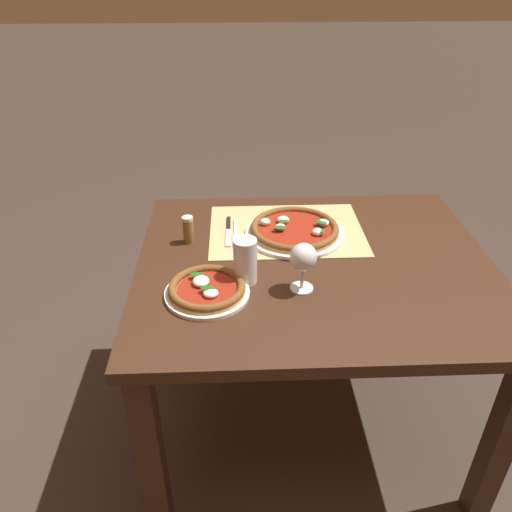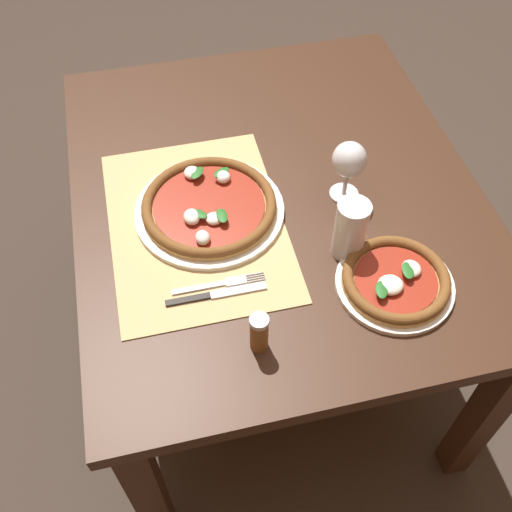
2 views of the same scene
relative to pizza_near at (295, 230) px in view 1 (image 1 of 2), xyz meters
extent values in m
plane|color=#382D26|center=(-0.05, 0.17, -0.76)|extent=(24.00, 24.00, 0.00)
cube|color=#382114|center=(-0.05, 0.17, -0.04)|extent=(1.16, 0.97, 0.04)
cube|color=#382114|center=(-0.57, -0.26, -0.41)|extent=(0.07, 0.07, 0.70)
cube|color=#382114|center=(0.47, -0.26, -0.41)|extent=(0.07, 0.07, 0.70)
cube|color=#382114|center=(-0.57, 0.60, -0.41)|extent=(0.07, 0.07, 0.70)
cube|color=#382114|center=(0.47, 0.60, -0.41)|extent=(0.07, 0.07, 0.70)
cube|color=tan|center=(0.03, -0.04, -0.02)|extent=(0.55, 0.40, 0.00)
cylinder|color=silver|center=(0.00, 0.00, -0.01)|extent=(0.35, 0.35, 0.01)
cylinder|color=tan|center=(0.00, 0.00, 0.00)|extent=(0.31, 0.31, 0.01)
torus|color=brown|center=(0.00, 0.00, 0.01)|extent=(0.31, 0.31, 0.02)
cylinder|color=maroon|center=(0.00, 0.00, 0.00)|extent=(0.26, 0.26, 0.00)
ellipsoid|color=silver|center=(0.05, 0.00, 0.01)|extent=(0.04, 0.04, 0.02)
ellipsoid|color=silver|center=(-0.07, 0.05, 0.02)|extent=(0.04, 0.04, 0.03)
ellipsoid|color=silver|center=(0.10, -0.03, 0.02)|extent=(0.04, 0.03, 0.03)
ellipsoid|color=silver|center=(0.04, -0.05, 0.02)|extent=(0.05, 0.04, 0.03)
ellipsoid|color=silver|center=(-0.10, -0.02, 0.01)|extent=(0.04, 0.04, 0.02)
ellipsoid|color=#1E5B1E|center=(0.05, 0.02, 0.02)|extent=(0.04, 0.03, 0.00)
ellipsoid|color=#1E5B1E|center=(0.04, -0.03, 0.02)|extent=(0.05, 0.05, 0.00)
ellipsoid|color=#1E5B1E|center=(-0.09, -0.01, 0.02)|extent=(0.05, 0.04, 0.00)
ellipsoid|color=#1E5B1E|center=(-0.08, 0.05, 0.02)|extent=(0.04, 0.05, 0.00)
cylinder|color=silver|center=(0.30, 0.34, -0.02)|extent=(0.25, 0.25, 0.01)
cylinder|color=tan|center=(0.30, 0.34, -0.01)|extent=(0.23, 0.23, 0.01)
torus|color=brown|center=(0.30, 0.34, 0.00)|extent=(0.23, 0.23, 0.02)
cylinder|color=maroon|center=(0.30, 0.34, 0.00)|extent=(0.17, 0.17, 0.00)
ellipsoid|color=silver|center=(0.28, 0.38, 0.01)|extent=(0.04, 0.04, 0.02)
ellipsoid|color=silver|center=(0.31, 0.32, 0.01)|extent=(0.05, 0.05, 0.02)
ellipsoid|color=#1E5B1E|center=(0.33, 0.30, 0.02)|extent=(0.05, 0.04, 0.00)
ellipsoid|color=#1E5B1E|center=(0.29, 0.37, 0.02)|extent=(0.05, 0.03, 0.00)
cylinder|color=silver|center=(0.01, 0.33, -0.02)|extent=(0.07, 0.07, 0.00)
cylinder|color=silver|center=(0.01, 0.33, 0.02)|extent=(0.01, 0.01, 0.06)
ellipsoid|color=silver|center=(0.01, 0.33, 0.09)|extent=(0.08, 0.08, 0.08)
ellipsoid|color=#C17019|center=(0.01, 0.33, 0.08)|extent=(0.07, 0.07, 0.05)
cylinder|color=silver|center=(0.18, 0.28, 0.05)|extent=(0.07, 0.07, 0.15)
cylinder|color=black|center=(0.18, 0.28, 0.04)|extent=(0.07, 0.07, 0.12)
cylinder|color=silver|center=(0.18, 0.28, 0.10)|extent=(0.07, 0.07, 0.02)
cube|color=#B7B7BC|center=(0.21, -0.06, -0.02)|extent=(0.01, 0.12, 0.00)
cube|color=#B7B7BC|center=(0.21, 0.02, -0.02)|extent=(0.02, 0.05, 0.00)
cylinder|color=#B7B7BC|center=(0.22, 0.06, -0.02)|extent=(0.00, 0.04, 0.00)
cylinder|color=#B7B7BC|center=(0.21, 0.06, -0.02)|extent=(0.00, 0.04, 0.00)
cylinder|color=#B7B7BC|center=(0.21, 0.06, -0.02)|extent=(0.00, 0.04, 0.00)
cylinder|color=#B7B7BC|center=(0.20, 0.06, -0.02)|extent=(0.00, 0.04, 0.00)
cube|color=black|center=(0.23, -0.09, -0.02)|extent=(0.01, 0.10, 0.01)
cube|color=#B7B7BC|center=(0.23, 0.02, -0.02)|extent=(0.02, 0.12, 0.00)
cylinder|color=brown|center=(0.37, 0.03, 0.02)|extent=(0.04, 0.04, 0.08)
cylinder|color=#BCBCC1|center=(0.37, 0.03, 0.07)|extent=(0.04, 0.04, 0.01)
camera|label=1|loc=(0.20, 1.54, 0.86)|focal=35.00mm
camera|label=2|loc=(0.95, -0.11, 1.02)|focal=42.00mm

